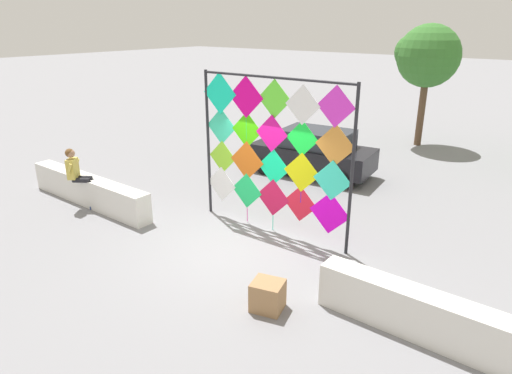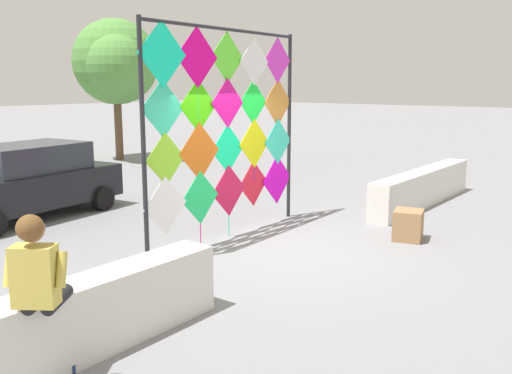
{
  "view_description": "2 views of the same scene",
  "coord_description": "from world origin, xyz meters",
  "px_view_note": "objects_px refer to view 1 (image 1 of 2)",
  "views": [
    {
      "loc": [
        5.68,
        -6.6,
        4.66
      ],
      "look_at": [
        0.35,
        0.3,
        1.44
      ],
      "focal_mm": 31.55,
      "sensor_mm": 36.0,
      "label": 1
    },
    {
      "loc": [
        -7.14,
        -4.9,
        2.67
      ],
      "look_at": [
        -0.04,
        0.58,
        0.99
      ],
      "focal_mm": 39.01,
      "sensor_mm": 36.0,
      "label": 2
    }
  ],
  "objects_px": {
    "seated_vendor": "(78,173)",
    "tree_palm_like": "(426,56)",
    "parked_car": "(314,152)",
    "cardboard_box_large": "(268,296)",
    "kite_display_rack": "(272,147)"
  },
  "relations": [
    {
      "from": "kite_display_rack",
      "to": "seated_vendor",
      "type": "height_order",
      "value": "kite_display_rack"
    },
    {
      "from": "parked_car",
      "to": "tree_palm_like",
      "type": "distance_m",
      "value": 6.47
    },
    {
      "from": "kite_display_rack",
      "to": "parked_car",
      "type": "distance_m",
      "value": 4.58
    },
    {
      "from": "kite_display_rack",
      "to": "seated_vendor",
      "type": "relative_size",
      "value": 2.43
    },
    {
      "from": "seated_vendor",
      "to": "cardboard_box_large",
      "type": "distance_m",
      "value": 6.58
    },
    {
      "from": "kite_display_rack",
      "to": "seated_vendor",
      "type": "xyz_separation_m",
      "value": [
        -4.74,
        -1.96,
        -1.07
      ]
    },
    {
      "from": "kite_display_rack",
      "to": "tree_palm_like",
      "type": "distance_m",
      "value": 10.02
    },
    {
      "from": "seated_vendor",
      "to": "tree_palm_like",
      "type": "distance_m",
      "value": 13.01
    },
    {
      "from": "seated_vendor",
      "to": "tree_palm_like",
      "type": "bearing_deg",
      "value": 68.4
    },
    {
      "from": "parked_car",
      "to": "tree_palm_like",
      "type": "bearing_deg",
      "value": 77.09
    },
    {
      "from": "kite_display_rack",
      "to": "tree_palm_like",
      "type": "xyz_separation_m",
      "value": [
        -0.04,
        9.92,
        1.39
      ]
    },
    {
      "from": "parked_car",
      "to": "seated_vendor",
      "type": "bearing_deg",
      "value": -118.88
    },
    {
      "from": "parked_car",
      "to": "kite_display_rack",
      "type": "bearing_deg",
      "value": -72.1
    },
    {
      "from": "cardboard_box_large",
      "to": "parked_car",
      "type": "bearing_deg",
      "value": 114.87
    },
    {
      "from": "seated_vendor",
      "to": "cardboard_box_large",
      "type": "height_order",
      "value": "seated_vendor"
    }
  ]
}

